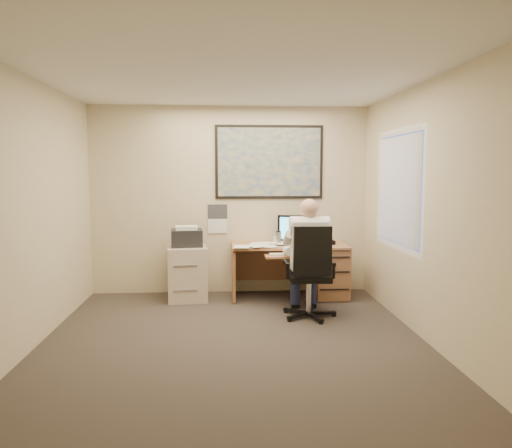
{
  "coord_description": "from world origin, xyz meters",
  "views": [
    {
      "loc": [
        -0.1,
        -4.99,
        1.76
      ],
      "look_at": [
        0.32,
        1.3,
        1.1
      ],
      "focal_mm": 35.0,
      "sensor_mm": 36.0,
      "label": 1
    }
  ],
  "objects": [
    {
      "name": "person",
      "position": [
        0.93,
        0.92,
        0.72
      ],
      "size": [
        0.6,
        0.86,
        1.44
      ],
      "primitive_type": null,
      "rotation": [
        0.0,
        0.0,
        -0.0
      ],
      "color": "white",
      "rests_on": "office_chair"
    },
    {
      "name": "room_shell",
      "position": [
        0.0,
        0.0,
        1.35
      ],
      "size": [
        4.0,
        4.5,
        2.7
      ],
      "color": "#352E29",
      "rests_on": "ground"
    },
    {
      "name": "filing_cabinet",
      "position": [
        -0.6,
        1.87,
        0.44
      ],
      "size": [
        0.59,
        0.68,
        1.02
      ],
      "rotation": [
        0.0,
        0.0,
        0.1
      ],
      "color": "beige",
      "rests_on": "ground"
    },
    {
      "name": "world_map",
      "position": [
        0.57,
        2.23,
        1.9
      ],
      "size": [
        1.56,
        0.03,
        1.06
      ],
      "primitive_type": "cube",
      "color": "#1E4C93",
      "rests_on": "room_shell"
    },
    {
      "name": "wall_calendar",
      "position": [
        -0.18,
        2.24,
        1.08
      ],
      "size": [
        0.28,
        0.01,
        0.42
      ],
      "primitive_type": "cube",
      "color": "white",
      "rests_on": "room_shell"
    },
    {
      "name": "desk",
      "position": [
        1.15,
        1.9,
        0.44
      ],
      "size": [
        1.6,
        0.97,
        1.14
      ],
      "color": "#B2774C",
      "rests_on": "ground"
    },
    {
      "name": "window_blinds",
      "position": [
        1.97,
        0.8,
        1.55
      ],
      "size": [
        0.06,
        1.4,
        1.3
      ],
      "primitive_type": null,
      "color": "beige",
      "rests_on": "room_shell"
    },
    {
      "name": "office_chair",
      "position": [
        0.93,
        0.84,
        0.33
      ],
      "size": [
        0.68,
        0.68,
        1.14
      ],
      "rotation": [
        0.0,
        0.0,
        -0.01
      ],
      "color": "black",
      "rests_on": "ground"
    }
  ]
}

